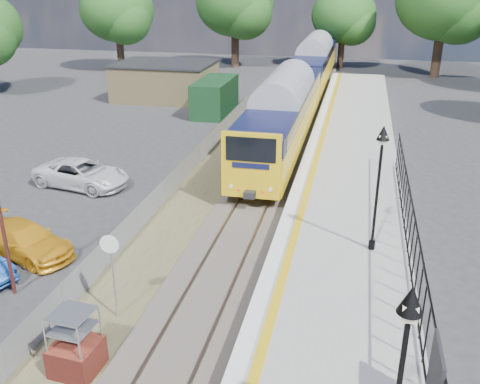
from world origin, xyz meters
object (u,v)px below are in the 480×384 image
(victorian_lamp_north, at_px, (381,160))
(car_white, at_px, (82,174))
(brick_plinth, at_px, (75,343))
(train, at_px, (303,81))
(car_yellow, at_px, (24,240))
(speed_sign, at_px, (112,262))
(victorian_lamp_south, at_px, (404,347))

(victorian_lamp_north, relative_size, car_white, 0.93)
(victorian_lamp_north, bearing_deg, brick_plinth, -136.94)
(train, height_order, brick_plinth, train)
(car_yellow, distance_m, car_white, 7.19)
(train, distance_m, car_yellow, 27.37)
(victorian_lamp_north, height_order, brick_plinth, victorian_lamp_north)
(brick_plinth, height_order, car_yellow, brick_plinth)
(car_yellow, bearing_deg, speed_sign, -101.11)
(train, bearing_deg, speed_sign, -94.87)
(victorian_lamp_north, distance_m, train, 25.16)
(brick_plinth, bearing_deg, car_yellow, 133.03)
(speed_sign, height_order, car_yellow, speed_sign)
(victorian_lamp_south, xyz_separation_m, car_white, (-14.57, 15.38, -3.61))
(speed_sign, bearing_deg, victorian_lamp_south, -38.06)
(victorian_lamp_north, bearing_deg, victorian_lamp_south, -88.85)
(speed_sign, bearing_deg, car_white, 117.75)
(victorian_lamp_north, height_order, car_yellow, victorian_lamp_north)
(victorian_lamp_south, bearing_deg, brick_plinth, 161.28)
(victorian_lamp_north, xyz_separation_m, car_yellow, (-13.03, -1.69, -3.67))
(car_yellow, height_order, car_white, car_white)
(victorian_lamp_south, distance_m, victorian_lamp_north, 10.00)
(victorian_lamp_north, distance_m, car_white, 15.76)
(car_white, bearing_deg, speed_sign, -137.18)
(train, xyz_separation_m, speed_sign, (-2.50, -29.32, -0.30))
(victorian_lamp_south, relative_size, car_white, 0.93)
(train, height_order, speed_sign, train)
(car_white, bearing_deg, victorian_lamp_south, -126.54)
(victorian_lamp_south, relative_size, train, 0.11)
(brick_plinth, relative_size, car_white, 0.39)
(victorian_lamp_south, bearing_deg, train, 99.05)
(speed_sign, relative_size, car_yellow, 0.68)
(brick_plinth, height_order, speed_sign, speed_sign)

